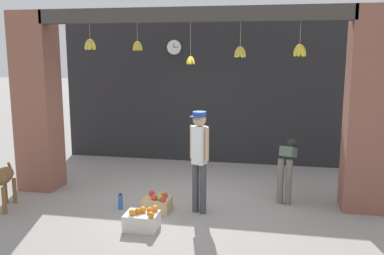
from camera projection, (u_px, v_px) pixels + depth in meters
The scene contains 12 objects.
ground_plane at pixel (187, 203), 7.38m from camera, with size 60.00×60.00×0.00m, color gray.
shop_back_wall at pixel (212, 92), 9.84m from camera, with size 7.10×0.12×3.28m, color #232326.
shop_pillar_left at pixel (37, 102), 7.92m from camera, with size 0.70×0.60×3.28m, color brown.
shop_pillar_right at pixel (369, 111), 6.82m from camera, with size 0.70×0.60×3.28m, color brown.
storefront_awning at pixel (190, 17), 6.93m from camera, with size 5.20×0.28×0.93m.
dog at pixel (2, 179), 7.00m from camera, with size 0.43×0.94×0.74m.
shopkeeper at pixel (199, 154), 6.77m from camera, with size 0.32×0.30×1.65m.
worker_stooping at pixel (287, 163), 7.41m from camera, with size 0.34×0.78×1.02m.
fruit_crate_oranges at pixel (142, 220), 6.28m from camera, with size 0.48×0.39×0.33m.
fruit_crate_apples at pixel (157, 203), 6.99m from camera, with size 0.45×0.40×0.30m.
water_bottle at pixel (120, 202), 7.06m from camera, with size 0.08×0.08×0.27m.
wall_clock at pixel (174, 47), 9.75m from camera, with size 0.35×0.03×0.35m.
Camera 1 is at (1.44, -6.88, 2.60)m, focal length 40.00 mm.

